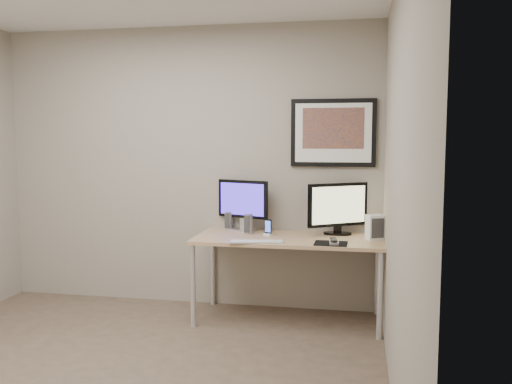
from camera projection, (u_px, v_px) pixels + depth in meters
floor at (111, 378)px, 3.57m from camera, size 3.60×3.60×0.00m
room at (133, 129)px, 3.84m from camera, size 3.60×3.60×3.60m
desk at (288, 245)px, 4.63m from camera, size 1.60×0.70×0.73m
framed_art at (333, 133)px, 4.80m from camera, size 0.75×0.04×0.60m
monitor_large at (243, 203)px, 4.94m from camera, size 0.49×0.23×0.46m
monitor_tv at (338, 207)px, 4.72m from camera, size 0.50×0.35×0.45m
speaker_left at (229, 220)px, 5.02m from camera, size 0.09×0.09×0.17m
speaker_right at (249, 224)px, 4.78m from camera, size 0.09×0.09×0.18m
phone_dock at (268, 227)px, 4.71m from camera, size 0.08×0.08×0.14m
keyboard at (257, 242)px, 4.39m from camera, size 0.45×0.19×0.02m
mousepad at (331, 243)px, 4.35m from camera, size 0.27×0.24×0.00m
mouse at (334, 242)px, 4.30m from camera, size 0.07×0.12×0.04m
remote at (334, 240)px, 4.47m from camera, size 0.07×0.16×0.02m
fan_unit at (375, 227)px, 4.51m from camera, size 0.16×0.15×0.21m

